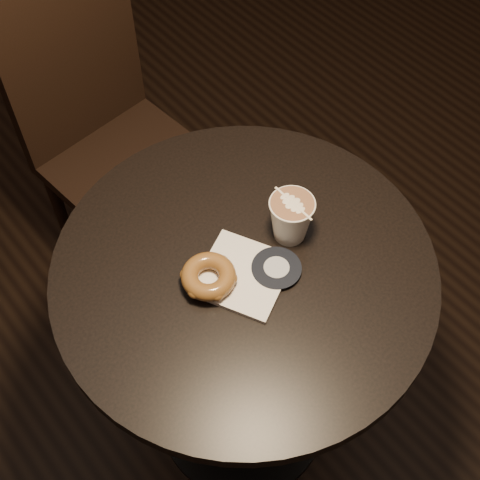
{
  "coord_description": "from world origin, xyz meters",
  "views": [
    {
      "loc": [
        -0.42,
        -0.49,
        1.76
      ],
      "look_at": [
        0.01,
        0.03,
        0.79
      ],
      "focal_mm": 50.0,
      "sensor_mm": 36.0,
      "label": 1
    }
  ],
  "objects_px": {
    "cafe_table": "(244,319)",
    "pastry_bag": "(243,275)",
    "doughnut": "(209,276)",
    "latte_cup": "(291,219)",
    "chair": "(103,121)"
  },
  "relations": [
    {
      "from": "doughnut",
      "to": "latte_cup",
      "type": "xyz_separation_m",
      "value": [
        0.18,
        -0.01,
        0.02
      ]
    },
    {
      "from": "doughnut",
      "to": "chair",
      "type": "bearing_deg",
      "value": 76.13
    },
    {
      "from": "pastry_bag",
      "to": "cafe_table",
      "type": "bearing_deg",
      "value": 17.08
    },
    {
      "from": "latte_cup",
      "to": "chair",
      "type": "bearing_deg",
      "value": 91.38
    },
    {
      "from": "chair",
      "to": "pastry_bag",
      "type": "distance_m",
      "value": 0.74
    },
    {
      "from": "cafe_table",
      "to": "pastry_bag",
      "type": "bearing_deg",
      "value": -136.19
    },
    {
      "from": "latte_cup",
      "to": "cafe_table",
      "type": "bearing_deg",
      "value": -179.37
    },
    {
      "from": "cafe_table",
      "to": "chair",
      "type": "relative_size",
      "value": 0.79
    },
    {
      "from": "cafe_table",
      "to": "doughnut",
      "type": "bearing_deg",
      "value": 170.78
    },
    {
      "from": "chair",
      "to": "doughnut",
      "type": "height_order",
      "value": "chair"
    },
    {
      "from": "doughnut",
      "to": "latte_cup",
      "type": "distance_m",
      "value": 0.18
    },
    {
      "from": "chair",
      "to": "doughnut",
      "type": "distance_m",
      "value": 0.73
    },
    {
      "from": "chair",
      "to": "doughnut",
      "type": "relative_size",
      "value": 9.75
    },
    {
      "from": "cafe_table",
      "to": "latte_cup",
      "type": "relative_size",
      "value": 8.07
    },
    {
      "from": "pastry_bag",
      "to": "doughnut",
      "type": "height_order",
      "value": "doughnut"
    }
  ]
}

